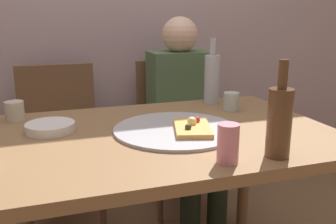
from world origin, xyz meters
name	(u,v)px	position (x,y,z in m)	size (l,w,h in m)	color
dining_table	(153,153)	(0.00, 0.00, 0.67)	(1.38, 0.89, 0.75)	olive
pizza_tray	(176,129)	(0.09, -0.01, 0.76)	(0.48, 0.48, 0.01)	#ADADB2
pizza_slice_last	(192,127)	(0.14, -0.06, 0.78)	(0.19, 0.25, 0.05)	tan
wine_bottle	(279,121)	(0.30, -0.36, 0.87)	(0.08, 0.08, 0.31)	brown
beer_bottle	(212,78)	(0.40, 0.35, 0.88)	(0.07, 0.07, 0.32)	#B2BCC1
wine_glass	(231,101)	(0.44, 0.21, 0.80)	(0.07, 0.07, 0.08)	#B7C6BC
short_glass	(15,111)	(-0.50, 0.34, 0.79)	(0.08, 0.08, 0.08)	beige
soda_can	(228,144)	(0.13, -0.36, 0.81)	(0.07, 0.07, 0.12)	pink
plate_stack	(50,127)	(-0.37, 0.14, 0.77)	(0.18, 0.18, 0.03)	white
chair_left	(60,134)	(-0.31, 0.85, 0.51)	(0.44, 0.44, 0.90)	brown
chair_right	(176,123)	(0.39, 0.85, 0.51)	(0.44, 0.44, 0.90)	brown
guest_in_sweater	(185,109)	(0.39, 0.70, 0.64)	(0.36, 0.56, 1.17)	#4C6B47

